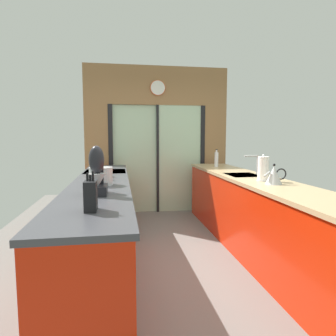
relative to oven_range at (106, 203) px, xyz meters
The scene contains 14 objects.
ground_plane 1.21m from the oven_range, 35.58° to the right, with size 5.04×7.60×0.02m, color slate.
back_wall_unit 1.81m from the oven_range, 51.68° to the left, with size 2.64×0.12×2.70m.
left_counter_run 1.12m from the oven_range, 90.08° to the right, with size 0.62×3.80×0.92m.
right_counter_run 2.05m from the oven_range, 27.56° to the right, with size 0.62×3.80×0.92m.
sink_faucet 2.18m from the oven_range, 19.61° to the right, with size 0.19×0.02×0.26m.
oven_range is the anchor object (origin of this frame).
mixing_bowl_near 1.02m from the oven_range, 88.81° to the right, with size 0.16×0.16×0.07m.
mixing_bowl_far 0.80m from the oven_range, 88.29° to the right, with size 0.16×0.16×0.08m.
knife_block 2.39m from the oven_range, 89.55° to the right, with size 0.08×0.14×0.27m.
stand_mixer 1.86m from the oven_range, 89.40° to the right, with size 0.17×0.27×0.42m.
stock_pot 1.36m from the oven_range, 89.15° to the right, with size 0.24×0.24×0.21m.
kettle 2.40m from the oven_range, 39.49° to the right, with size 0.26×0.17×0.22m.
soap_bottle 1.93m from the oven_range, 11.87° to the left, with size 0.06×0.06×0.29m.
paper_towel_roll 2.27m from the oven_range, 34.89° to the right, with size 0.14×0.14×0.30m.
Camera 1 is at (-0.69, -3.06, 1.41)m, focal length 31.43 mm.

